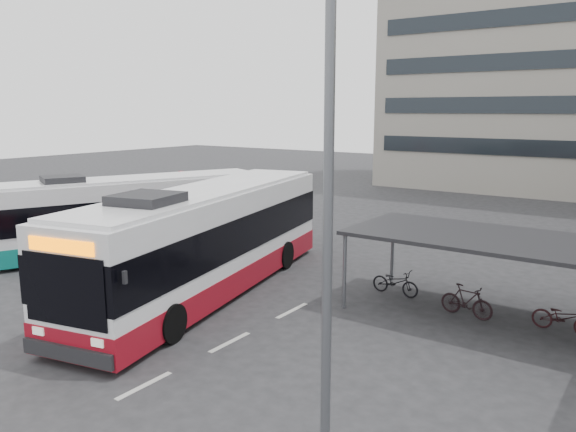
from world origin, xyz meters
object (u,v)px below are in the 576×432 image
Objects in this scene: bus_main at (208,241)px; pedestrian at (176,242)px; bus_teal at (135,214)px; lamp_post at (322,192)px.

bus_main is 4.07m from pedestrian.
pedestrian is at bearing 140.15° from bus_main.
pedestrian is at bearing 10.72° from bus_teal.
bus_main is at bearing 137.99° from lamp_post.
pedestrian is at bearing 140.36° from lamp_post.
bus_main reaches higher than pedestrian.
bus_teal reaches higher than pedestrian.
lamp_post is at bearing -6.27° from bus_teal.
bus_main is 1.56× the size of lamp_post.
lamp_post is at bearing -117.69° from pedestrian.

